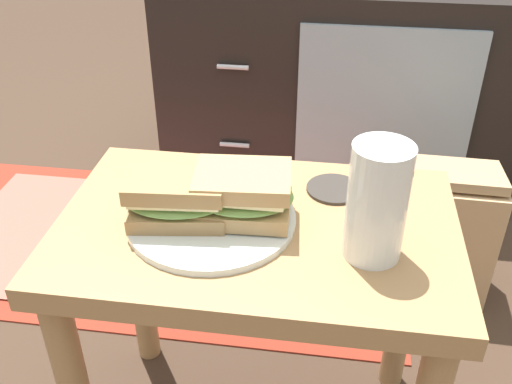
{
  "coord_description": "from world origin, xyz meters",
  "views": [
    {
      "loc": [
        0.09,
        -0.66,
        0.94
      ],
      "look_at": [
        -0.0,
        0.0,
        0.51
      ],
      "focal_mm": 41.14,
      "sensor_mm": 36.0,
      "label": 1
    }
  ],
  "objects_px": {
    "tv_cabinet": "(338,82)",
    "sandwich_back": "(243,193)",
    "beer_glass": "(377,205)",
    "paper_bag": "(442,231)",
    "coaster": "(334,189)",
    "sandwich_front": "(177,198)",
    "plate": "(212,219)"
  },
  "relations": [
    {
      "from": "sandwich_front",
      "to": "beer_glass",
      "type": "distance_m",
      "value": 0.26
    },
    {
      "from": "tv_cabinet",
      "to": "coaster",
      "type": "distance_m",
      "value": 0.87
    },
    {
      "from": "paper_bag",
      "to": "coaster",
      "type": "bearing_deg",
      "value": -126.16
    },
    {
      "from": "sandwich_back",
      "to": "paper_bag",
      "type": "bearing_deg",
      "value": 49.53
    },
    {
      "from": "tv_cabinet",
      "to": "sandwich_back",
      "type": "height_order",
      "value": "tv_cabinet"
    },
    {
      "from": "plate",
      "to": "coaster",
      "type": "height_order",
      "value": "plate"
    },
    {
      "from": "coaster",
      "to": "beer_glass",
      "type": "bearing_deg",
      "value": -70.19
    },
    {
      "from": "beer_glass",
      "to": "paper_bag",
      "type": "relative_size",
      "value": 0.48
    },
    {
      "from": "plate",
      "to": "coaster",
      "type": "bearing_deg",
      "value": 32.46
    },
    {
      "from": "tv_cabinet",
      "to": "sandwich_back",
      "type": "xyz_separation_m",
      "value": [
        -0.12,
        -0.95,
        0.22
      ]
    },
    {
      "from": "tv_cabinet",
      "to": "beer_glass",
      "type": "height_order",
      "value": "beer_glass"
    },
    {
      "from": "plate",
      "to": "coaster",
      "type": "distance_m",
      "value": 0.2
    },
    {
      "from": "sandwich_back",
      "to": "paper_bag",
      "type": "relative_size",
      "value": 0.44
    },
    {
      "from": "tv_cabinet",
      "to": "sandwich_back",
      "type": "distance_m",
      "value": 0.98
    },
    {
      "from": "plate",
      "to": "sandwich_front",
      "type": "xyz_separation_m",
      "value": [
        -0.04,
        -0.01,
        0.04
      ]
    },
    {
      "from": "sandwich_front",
      "to": "paper_bag",
      "type": "distance_m",
      "value": 0.74
    },
    {
      "from": "tv_cabinet",
      "to": "plate",
      "type": "relative_size",
      "value": 4.08
    },
    {
      "from": "sandwich_front",
      "to": "coaster",
      "type": "relative_size",
      "value": 1.82
    },
    {
      "from": "sandwich_front",
      "to": "plate",
      "type": "bearing_deg",
      "value": 13.83
    },
    {
      "from": "plate",
      "to": "beer_glass",
      "type": "relative_size",
      "value": 1.5
    },
    {
      "from": "tv_cabinet",
      "to": "sandwich_back",
      "type": "bearing_deg",
      "value": -97.29
    },
    {
      "from": "sandwich_back",
      "to": "beer_glass",
      "type": "height_order",
      "value": "beer_glass"
    },
    {
      "from": "coaster",
      "to": "paper_bag",
      "type": "relative_size",
      "value": 0.26
    },
    {
      "from": "beer_glass",
      "to": "coaster",
      "type": "height_order",
      "value": "beer_glass"
    },
    {
      "from": "tv_cabinet",
      "to": "sandwich_front",
      "type": "bearing_deg",
      "value": -102.11
    },
    {
      "from": "beer_glass",
      "to": "paper_bag",
      "type": "distance_m",
      "value": 0.65
    },
    {
      "from": "sandwich_back",
      "to": "paper_bag",
      "type": "height_order",
      "value": "sandwich_back"
    },
    {
      "from": "sandwich_front",
      "to": "beer_glass",
      "type": "bearing_deg",
      "value": -5.82
    },
    {
      "from": "tv_cabinet",
      "to": "beer_glass",
      "type": "xyz_separation_m",
      "value": [
        0.05,
        -0.99,
        0.24
      ]
    },
    {
      "from": "sandwich_front",
      "to": "paper_bag",
      "type": "xyz_separation_m",
      "value": [
        0.46,
        0.46,
        -0.35
      ]
    },
    {
      "from": "sandwich_front",
      "to": "coaster",
      "type": "bearing_deg",
      "value": 29.06
    },
    {
      "from": "paper_bag",
      "to": "plate",
      "type": "bearing_deg",
      "value": -132.91
    }
  ]
}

